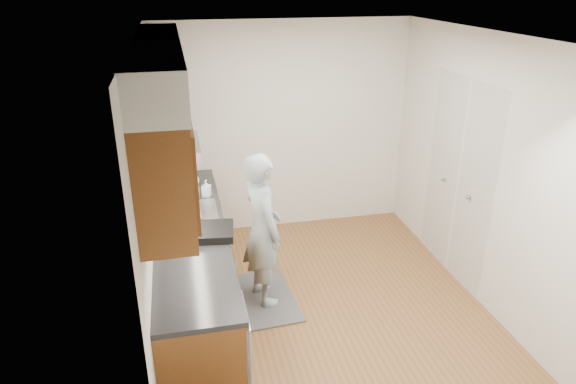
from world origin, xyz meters
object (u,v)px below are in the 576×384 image
(soap_bottle_c, at_px, (192,178))
(steel_can, at_px, (196,192))
(soap_bottle_a, at_px, (171,189))
(soap_bottle_b, at_px, (206,188))
(person, at_px, (262,220))
(dish_rack, at_px, (208,232))

(soap_bottle_c, bearing_deg, steel_can, -86.05)
(soap_bottle_a, distance_m, soap_bottle_b, 0.34)
(person, height_order, soap_bottle_c, person)
(steel_can, bearing_deg, person, -38.53)
(person, xyz_separation_m, soap_bottle_b, (-0.47, 0.47, 0.16))
(person, height_order, steel_can, person)
(soap_bottle_b, relative_size, steel_can, 1.40)
(person, height_order, soap_bottle_b, person)
(steel_can, bearing_deg, soap_bottle_c, 93.95)
(person, bearing_deg, soap_bottle_a, 49.62)
(soap_bottle_c, xyz_separation_m, steel_can, (0.02, -0.31, -0.03))
(person, relative_size, soap_bottle_b, 9.96)
(steel_can, xyz_separation_m, dish_rack, (0.05, -0.81, -0.03))
(person, relative_size, dish_rack, 4.08)
(person, height_order, soap_bottle_a, person)
(dish_rack, bearing_deg, person, 42.05)
(person, xyz_separation_m, dish_rack, (-0.51, -0.36, 0.11))
(person, distance_m, soap_bottle_a, 0.92)
(soap_bottle_c, bearing_deg, dish_rack, -86.25)
(soap_bottle_a, xyz_separation_m, soap_bottle_c, (0.21, 0.36, -0.04))
(soap_bottle_c, bearing_deg, person, -52.46)
(person, relative_size, soap_bottle_a, 6.58)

